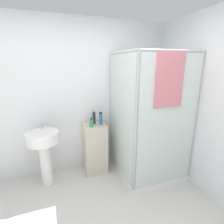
{
  "coord_description": "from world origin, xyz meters",
  "views": [
    {
      "loc": [
        -0.29,
        -1.17,
        1.82
      ],
      "look_at": [
        0.51,
        1.08,
        1.15
      ],
      "focal_mm": 28.0,
      "sensor_mm": 36.0,
      "label": 1
    }
  ],
  "objects_px": {
    "sink": "(44,147)",
    "shampoo_bottle_blue": "(101,119)",
    "shampoo_bottle_tall_black": "(94,117)",
    "soap_dispenser": "(91,123)"
  },
  "relations": [
    {
      "from": "soap_dispenser",
      "to": "shampoo_bottle_tall_black",
      "type": "height_order",
      "value": "shampoo_bottle_tall_black"
    },
    {
      "from": "sink",
      "to": "shampoo_bottle_blue",
      "type": "bearing_deg",
      "value": 6.22
    },
    {
      "from": "sink",
      "to": "shampoo_bottle_blue",
      "type": "relative_size",
      "value": 4.73
    },
    {
      "from": "soap_dispenser",
      "to": "shampoo_bottle_tall_black",
      "type": "distance_m",
      "value": 0.15
    },
    {
      "from": "sink",
      "to": "soap_dispenser",
      "type": "xyz_separation_m",
      "value": [
        0.73,
        0.04,
        0.28
      ]
    },
    {
      "from": "sink",
      "to": "soap_dispenser",
      "type": "relative_size",
      "value": 6.4
    },
    {
      "from": "soap_dispenser",
      "to": "shampoo_bottle_tall_black",
      "type": "bearing_deg",
      "value": 58.48
    },
    {
      "from": "soap_dispenser",
      "to": "shampoo_bottle_blue",
      "type": "height_order",
      "value": "shampoo_bottle_blue"
    },
    {
      "from": "sink",
      "to": "shampoo_bottle_tall_black",
      "type": "distance_m",
      "value": 0.88
    },
    {
      "from": "soap_dispenser",
      "to": "shampoo_bottle_tall_black",
      "type": "xyz_separation_m",
      "value": [
        0.07,
        0.12,
        0.05
      ]
    }
  ]
}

